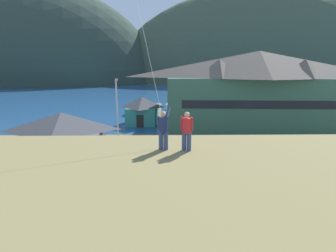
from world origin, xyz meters
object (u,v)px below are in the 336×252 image
(moored_boat_wharfside, at_px, (135,110))
(parked_car_front_row_silver, at_px, (196,154))
(storage_shed_waterside, at_px, (142,110))
(parked_car_front_row_end, at_px, (279,176))
(parked_car_lone_by_shed, at_px, (143,158))
(parked_car_back_row_left, at_px, (328,151))
(storage_shed_near_lot, at_px, (63,138))
(wharf_dock, at_px, (153,111))
(parked_car_front_row_red, at_px, (271,155))
(moored_boat_outer_mooring, at_px, (171,111))
(person_companion, at_px, (187,130))
(harbor_lodge, at_px, (257,88))
(parking_light_pole, at_px, (117,111))
(parked_car_back_row_right, at_px, (1,181))
(person_kite_flyer, at_px, (163,129))
(parked_car_mid_row_near, at_px, (83,179))

(moored_boat_wharfside, distance_m, parked_car_front_row_silver, 28.41)
(storage_shed_waterside, distance_m, parked_car_front_row_end, 26.19)
(parked_car_front_row_end, bearing_deg, parked_car_lone_by_shed, 158.54)
(parked_car_lone_by_shed, bearing_deg, parked_car_back_row_left, 5.49)
(storage_shed_near_lot, distance_m, moored_boat_wharfside, 27.56)
(parked_car_front_row_end, bearing_deg, wharf_dock, 108.28)
(moored_boat_wharfside, bearing_deg, parked_car_front_row_red, -60.53)
(parked_car_lone_by_shed, distance_m, parked_car_front_row_silver, 5.15)
(moored_boat_outer_mooring, height_order, parked_car_front_row_end, moored_boat_outer_mooring)
(storage_shed_near_lot, bearing_deg, storage_shed_waterside, 70.62)
(parked_car_lone_by_shed, height_order, person_companion, person_companion)
(harbor_lodge, xyz_separation_m, person_companion, (-12.88, -28.62, 0.92))
(harbor_lodge, height_order, parking_light_pole, harbor_lodge)
(parked_car_front_row_red, xyz_separation_m, person_companion, (-9.27, -13.13, 5.81))
(parked_car_back_row_left, relative_size, person_companion, 2.47)
(harbor_lodge, bearing_deg, moored_boat_wharfside, 147.68)
(moored_boat_outer_mooring, distance_m, parked_car_back_row_right, 34.42)
(parked_car_front_row_red, distance_m, person_kite_flyer, 17.55)
(moored_boat_outer_mooring, height_order, parking_light_pole, parking_light_pole)
(parked_car_back_row_right, height_order, parked_car_mid_row_near, same)
(parked_car_mid_row_near, relative_size, parked_car_front_row_red, 1.00)
(parked_car_back_row_left, relative_size, parked_car_front_row_silver, 1.01)
(wharf_dock, xyz_separation_m, parking_light_pole, (-3.02, -23.90, 4.25))
(storage_shed_waterside, distance_m, person_kite_flyer, 31.67)
(parked_car_front_row_end, distance_m, person_kite_flyer, 13.48)
(storage_shed_waterside, distance_m, moored_boat_wharfside, 9.83)
(parked_car_mid_row_near, relative_size, parked_car_front_row_end, 1.02)
(moored_boat_wharfside, distance_m, person_companion, 41.75)
(person_kite_flyer, bearing_deg, storage_shed_near_lot, 125.20)
(harbor_lodge, relative_size, person_companion, 16.23)
(moored_boat_outer_mooring, bearing_deg, parked_car_lone_by_shed, -97.11)
(parked_car_front_row_end, bearing_deg, parked_car_front_row_red, 76.00)
(storage_shed_waterside, distance_m, person_companion, 31.94)
(parked_car_back_row_left, bearing_deg, parked_car_front_row_end, -140.89)
(storage_shed_near_lot, distance_m, person_kite_flyer, 17.00)
(parked_car_back_row_left, bearing_deg, parking_light_pole, 171.16)
(parked_car_lone_by_shed, height_order, parked_car_mid_row_near, same)
(parked_car_back_row_right, relative_size, parked_car_back_row_left, 1.00)
(storage_shed_waterside, relative_size, person_companion, 3.14)
(storage_shed_waterside, relative_size, parked_car_back_row_left, 1.27)
(harbor_lodge, xyz_separation_m, parked_car_back_row_right, (-26.10, -20.92, -4.89))
(storage_shed_waterside, relative_size, parked_car_front_row_end, 1.30)
(wharf_dock, relative_size, moored_boat_outer_mooring, 2.25)
(wharf_dock, height_order, parking_light_pole, parking_light_pole)
(parked_car_mid_row_near, distance_m, parked_car_front_row_end, 15.22)
(storage_shed_near_lot, distance_m, parked_car_front_row_silver, 12.75)
(person_kite_flyer, bearing_deg, person_companion, -8.91)
(harbor_lodge, bearing_deg, parked_car_back_row_left, -79.55)
(wharf_dock, bearing_deg, person_kite_flyer, -87.33)
(moored_boat_outer_mooring, relative_size, parked_car_front_row_silver, 1.61)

